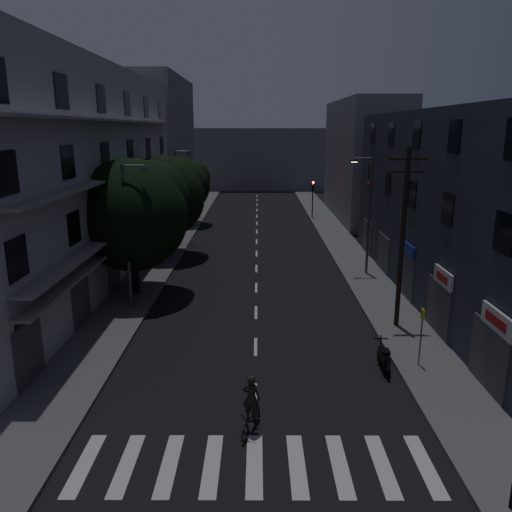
{
  "coord_description": "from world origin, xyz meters",
  "views": [
    {
      "loc": [
        0.09,
        -15.14,
        9.95
      ],
      "look_at": [
        0.0,
        12.0,
        3.0
      ],
      "focal_mm": 35.0,
      "sensor_mm": 36.0,
      "label": 1
    }
  ],
  "objects_px": {
    "utility_pole": "(403,235)",
    "motorcycle": "(384,359)",
    "cyclist": "(251,413)",
    "bus_stop_sign": "(422,327)"
  },
  "relations": [
    {
      "from": "motorcycle",
      "to": "utility_pole",
      "type": "bearing_deg",
      "value": 69.67
    },
    {
      "from": "utility_pole",
      "to": "motorcycle",
      "type": "distance_m",
      "value": 6.66
    },
    {
      "from": "motorcycle",
      "to": "bus_stop_sign",
      "type": "bearing_deg",
      "value": 8.09
    },
    {
      "from": "motorcycle",
      "to": "cyclist",
      "type": "relative_size",
      "value": 0.98
    },
    {
      "from": "cyclist",
      "to": "motorcycle",
      "type": "bearing_deg",
      "value": 58.65
    },
    {
      "from": "bus_stop_sign",
      "to": "cyclist",
      "type": "bearing_deg",
      "value": -146.7
    },
    {
      "from": "motorcycle",
      "to": "cyclist",
      "type": "bearing_deg",
      "value": -140.56
    },
    {
      "from": "motorcycle",
      "to": "cyclist",
      "type": "xyz_separation_m",
      "value": [
        -5.54,
        -4.45,
        0.19
      ]
    },
    {
      "from": "utility_pole",
      "to": "cyclist",
      "type": "height_order",
      "value": "utility_pole"
    },
    {
      "from": "utility_pole",
      "to": "cyclist",
      "type": "xyz_separation_m",
      "value": [
        -7.34,
        -9.16,
        -4.16
      ]
    }
  ]
}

